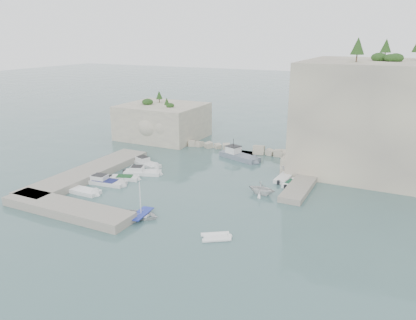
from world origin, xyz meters
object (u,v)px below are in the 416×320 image
at_px(tender_east_a, 261,194).
at_px(motorboat_c, 125,180).
at_px(rowboat, 141,217).
at_px(tender_east_c, 284,179).
at_px(inflatable_dinghy, 216,238).
at_px(motorboat_a, 146,165).
at_px(tender_east_b, 291,185).
at_px(motorboat_b, 143,174).
at_px(work_boat, 240,159).
at_px(motorboat_d, 105,184).
at_px(motorboat_e, 85,193).
at_px(tender_east_d, 296,175).

bearing_deg(tender_east_a, motorboat_c, 102.18).
distance_m(rowboat, tender_east_c, 23.50).
height_order(motorboat_c, tender_east_c, same).
bearing_deg(tender_east_c, inflatable_dinghy, 179.52).
xyz_separation_m(motorboat_a, tender_east_b, (24.22, 1.48, 0.00)).
bearing_deg(inflatable_dinghy, motorboat_c, 118.52).
bearing_deg(tender_east_b, tender_east_a, 162.91).
distance_m(motorboat_b, tender_east_b, 22.72).
bearing_deg(motorboat_c, work_boat, 36.71).
distance_m(motorboat_c, motorboat_d, 3.05).
bearing_deg(motorboat_e, tender_east_b, 32.68).
bearing_deg(motorboat_c, motorboat_e, -122.74).
distance_m(motorboat_e, tender_east_d, 31.53).
height_order(tender_east_a, tender_east_b, tender_east_a).
bearing_deg(motorboat_b, work_boat, 33.32).
xyz_separation_m(tender_east_b, work_boat, (-11.60, 8.75, 0.00)).
bearing_deg(tender_east_b, work_boat, 63.24).
bearing_deg(inflatable_dinghy, motorboat_d, 126.18).
bearing_deg(work_boat, rowboat, -73.18).
distance_m(motorboat_a, inflatable_dinghy, 27.78).
bearing_deg(inflatable_dinghy, work_boat, 73.37).
distance_m(tender_east_a, tender_east_c, 7.30).
relative_size(rowboat, tender_east_d, 0.91).
xyz_separation_m(motorboat_e, tender_east_c, (22.86, 17.61, 0.00)).
relative_size(motorboat_a, tender_east_d, 1.37).
distance_m(tender_east_b, tender_east_d, 4.94).
height_order(motorboat_e, rowboat, rowboat).
bearing_deg(inflatable_dinghy, motorboat_b, 110.43).
distance_m(motorboat_d, tender_east_b, 26.98).
relative_size(rowboat, work_boat, 0.52).
bearing_deg(work_boat, motorboat_a, -121.00).
xyz_separation_m(motorboat_a, work_boat, (12.61, 10.23, 0.00)).
relative_size(motorboat_d, tender_east_a, 1.87).
xyz_separation_m(motorboat_c, motorboat_d, (-1.44, -2.69, 0.00)).
height_order(motorboat_b, inflatable_dinghy, motorboat_b).
height_order(motorboat_d, inflatable_dinghy, motorboat_d).
bearing_deg(tender_east_d, tender_east_c, 146.23).
height_order(tender_east_a, work_boat, work_boat).
xyz_separation_m(motorboat_d, tender_east_a, (21.72, 6.27, 0.00)).
distance_m(tender_east_b, tender_east_c, 2.57).
height_order(inflatable_dinghy, work_boat, work_boat).
xyz_separation_m(motorboat_c, work_boat, (11.38, 17.54, 0.00)).
xyz_separation_m(motorboat_b, inflatable_dinghy, (19.14, -13.76, 0.00)).
relative_size(inflatable_dinghy, tender_east_d, 0.70).
bearing_deg(motorboat_a, motorboat_b, -42.12).
height_order(rowboat, tender_east_a, tender_east_a).
height_order(motorboat_c, rowboat, rowboat).
bearing_deg(motorboat_a, tender_east_c, 28.43).
bearing_deg(tender_east_d, rowboat, 138.43).
bearing_deg(tender_east_a, work_boat, 34.70).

